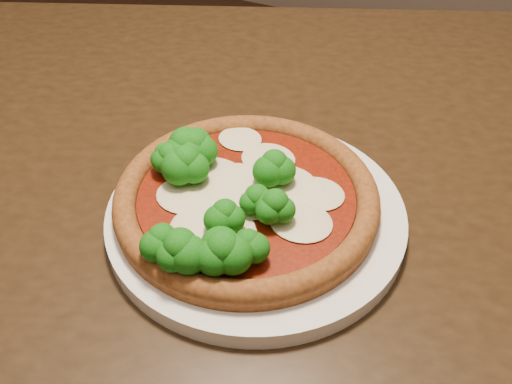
% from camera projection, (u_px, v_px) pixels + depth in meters
% --- Properties ---
extents(dining_table, '(1.47, 1.25, 0.75)m').
position_uv_depth(dining_table, '(247.00, 227.00, 0.70)').
color(dining_table, black).
rests_on(dining_table, floor).
extents(plate, '(0.29, 0.29, 0.02)m').
position_uv_depth(plate, '(256.00, 215.00, 0.57)').
color(plate, white).
rests_on(plate, dining_table).
extents(pizza, '(0.26, 0.26, 0.06)m').
position_uv_depth(pizza, '(237.00, 195.00, 0.55)').
color(pizza, brown).
rests_on(pizza, plate).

